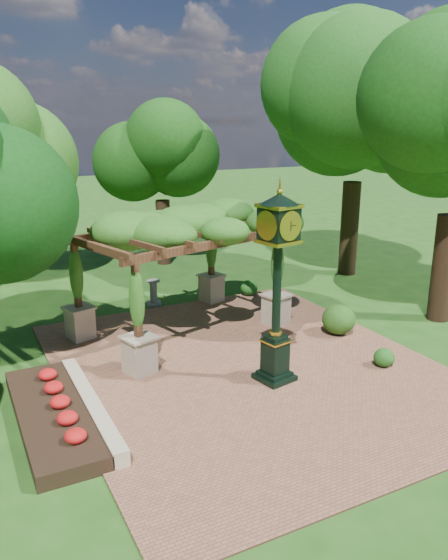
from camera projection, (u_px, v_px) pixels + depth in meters
name	position (u px, v px, depth m)	size (l,w,h in m)	color
ground	(266.00, 382.00, 14.66)	(120.00, 120.00, 0.00)	#1E4714
brick_plaza	(248.00, 367.00, 15.50)	(10.00, 12.00, 0.04)	brown
border_wall	(91.00, 406.00, 13.01)	(0.35, 5.00, 0.40)	#C6B793
flower_bed	(52.00, 415.00, 12.62)	(1.50, 5.00, 0.36)	red
pedestal_clock	(278.00, 272.00, 13.86)	(1.18, 1.18, 5.11)	black
pergola	(180.00, 233.00, 17.22)	(7.31, 5.60, 4.07)	tan
sundial	(154.00, 294.00, 20.68)	(0.66, 0.66, 0.97)	gray
shrub_front	(384.00, 357.00, 15.42)	(0.59, 0.59, 0.53)	#1D5117
shrub_mid	(339.00, 319.00, 17.75)	(1.08, 1.08, 0.97)	#224B15
shrub_back	(249.00, 288.00, 21.75)	(0.69, 0.69, 0.62)	#1D5618
tree_north	(161.00, 149.00, 25.38)	(4.00, 4.00, 8.02)	#342014
tree_east_far	(357.00, 104.00, 23.03)	(5.73, 5.73, 10.79)	#2F2112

